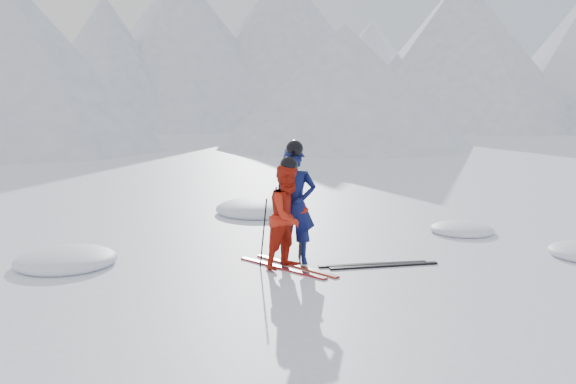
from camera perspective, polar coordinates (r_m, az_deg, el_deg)
name	(u,v)px	position (r m, az deg, el deg)	size (l,w,h in m)	color
ground	(397,256)	(10.09, 10.12, -5.87)	(160.00, 160.00, 0.00)	white
mountain_range	(148,39)	(44.76, -12.96, 13.77)	(106.15, 62.94, 15.53)	#B2BCD1
skier_blue	(295,206)	(9.32, 0.62, -1.30)	(0.65, 0.43, 1.79)	#0B1147
skier_red	(289,216)	(9.05, 0.08, -2.30)	(0.77, 0.60, 1.57)	red
pole_blue_left	(273,225)	(9.37, -1.44, -3.11)	(0.02, 0.02, 1.19)	black
pole_blue_right	(301,221)	(9.71, 1.20, -2.69)	(0.02, 0.02, 1.19)	black
pole_red_left	(263,233)	(9.19, -2.31, -3.81)	(0.02, 0.02, 1.05)	black
pole_red_right	(301,230)	(9.37, 1.27, -3.56)	(0.02, 0.02, 1.05)	black
ski_worn_left	(282,268)	(9.17, -0.59, -7.11)	(0.09, 1.70, 0.03)	black
ski_worn_right	(296,266)	(9.28, 0.74, -6.92)	(0.09, 1.70, 0.03)	black
ski_loose_a	(373,264)	(9.45, 7.95, -6.71)	(0.09, 1.70, 0.03)	black
ski_loose_b	(384,266)	(9.40, 8.99, -6.83)	(0.09, 1.70, 0.03)	black
snow_lumps	(286,230)	(11.88, -0.14, -3.55)	(8.99, 7.65, 0.44)	white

